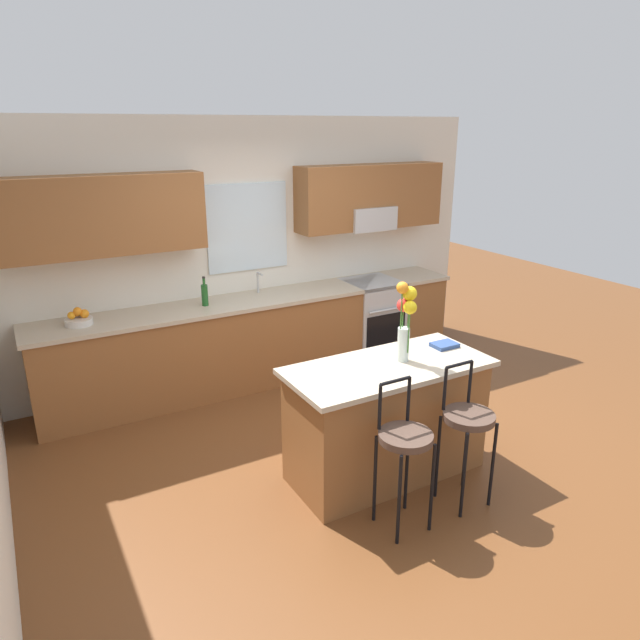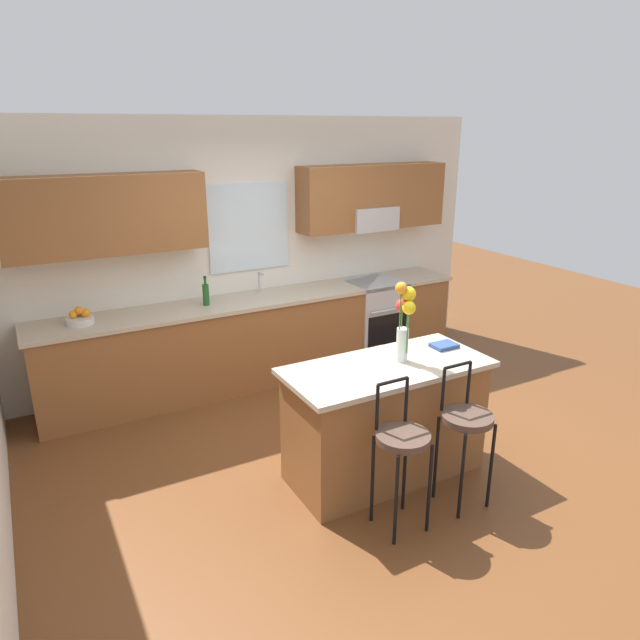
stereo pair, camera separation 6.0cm
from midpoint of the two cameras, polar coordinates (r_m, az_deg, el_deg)
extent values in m
plane|color=brown|center=(4.96, 2.32, -12.92)|extent=(14.00, 14.00, 0.00)
cube|color=silver|center=(6.19, -7.66, 6.92)|extent=(5.60, 0.12, 2.70)
cube|color=brown|center=(5.52, -20.93, 9.70)|extent=(1.76, 0.34, 0.70)
cube|color=brown|center=(6.58, 4.73, 12.12)|extent=(1.76, 0.34, 0.70)
cube|color=silver|center=(6.08, -7.51, 9.11)|extent=(0.89, 0.03, 0.90)
cube|color=#B7BABC|center=(6.56, 4.50, 10.08)|extent=(0.56, 0.36, 0.26)
cube|color=brown|center=(6.13, -6.02, -2.02)|extent=(4.50, 0.60, 0.88)
cube|color=#BCAD93|center=(5.98, -6.17, 2.10)|extent=(4.56, 0.64, 0.04)
cube|color=#B7BABC|center=(6.01, -5.80, 1.70)|extent=(0.54, 0.38, 0.11)
cylinder|color=#B7BABC|center=(6.10, -6.47, 3.70)|extent=(0.02, 0.02, 0.22)
cylinder|color=#B7BABC|center=(6.02, -6.28, 4.58)|extent=(0.02, 0.12, 0.02)
cube|color=#B7BABC|center=(6.73, 4.82, 0.13)|extent=(0.60, 0.60, 0.92)
cube|color=black|center=(6.53, 6.26, -1.09)|extent=(0.52, 0.02, 0.40)
cylinder|color=#B7BABC|center=(6.42, 6.52, 1.00)|extent=(0.50, 0.02, 0.02)
cube|color=brown|center=(4.51, 6.22, -10.05)|extent=(1.48, 0.64, 0.88)
cube|color=#BCAD93|center=(4.31, 6.44, -4.68)|extent=(1.56, 0.72, 0.04)
cylinder|color=black|center=(3.88, 7.40, -17.35)|extent=(0.02, 0.02, 0.66)
cylinder|color=black|center=(4.02, 10.62, -16.08)|extent=(0.02, 0.02, 0.66)
cylinder|color=black|center=(4.05, 5.04, -15.46)|extent=(0.02, 0.02, 0.66)
cylinder|color=black|center=(4.19, 8.19, -14.34)|extent=(0.02, 0.02, 0.66)
cylinder|color=#4C382D|center=(3.84, 8.05, -11.42)|extent=(0.36, 0.36, 0.05)
cylinder|color=black|center=(3.79, 5.50, -8.60)|extent=(0.02, 0.02, 0.32)
cylinder|color=black|center=(3.91, 8.35, -7.77)|extent=(0.02, 0.02, 0.32)
cylinder|color=black|center=(3.78, 7.05, -6.02)|extent=(0.23, 0.02, 0.02)
cylinder|color=black|center=(4.18, 13.67, -14.82)|extent=(0.02, 0.02, 0.66)
cylinder|color=black|center=(4.35, 16.37, -13.65)|extent=(0.02, 0.02, 0.66)
cylinder|color=black|center=(4.34, 11.21, -13.22)|extent=(0.02, 0.02, 0.66)
cylinder|color=black|center=(4.50, 13.89, -12.18)|extent=(0.02, 0.02, 0.66)
cylinder|color=#4C382D|center=(4.17, 14.17, -9.30)|extent=(0.36, 0.36, 0.05)
cylinder|color=black|center=(4.10, 11.88, -6.71)|extent=(0.02, 0.02, 0.32)
cylinder|color=black|center=(4.25, 14.28, -5.97)|extent=(0.02, 0.02, 0.32)
cylinder|color=black|center=(4.11, 13.26, -4.31)|extent=(0.23, 0.02, 0.02)
cylinder|color=silver|center=(4.34, 7.87, -2.41)|extent=(0.09, 0.09, 0.26)
cylinder|color=#3D722D|center=(4.30, 8.35, -0.23)|extent=(0.01, 0.01, 0.44)
sphere|color=yellow|center=(4.23, 8.49, 2.62)|extent=(0.11, 0.11, 0.11)
cylinder|color=#3D722D|center=(4.32, 7.78, -0.76)|extent=(0.01, 0.01, 0.35)
sphere|color=red|center=(4.27, 7.88, 1.46)|extent=(0.10, 0.10, 0.10)
cylinder|color=#3D722D|center=(4.25, 7.64, -0.03)|extent=(0.01, 0.01, 0.50)
sphere|color=orange|center=(4.18, 7.78, 3.19)|extent=(0.09, 0.09, 0.09)
cylinder|color=#3D722D|center=(4.26, 8.42, -1.03)|extent=(0.01, 0.01, 0.35)
sphere|color=yellow|center=(4.21, 8.53, 1.24)|extent=(0.10, 0.10, 0.10)
cube|color=navy|center=(4.70, 11.89, -2.43)|extent=(0.20, 0.15, 0.03)
cylinder|color=silver|center=(5.55, -23.10, -0.14)|extent=(0.24, 0.24, 0.06)
sphere|color=orange|center=(5.53, -22.64, 0.59)|extent=(0.08, 0.08, 0.08)
sphere|color=orange|center=(5.58, -23.26, 0.65)|extent=(0.07, 0.07, 0.07)
sphere|color=orange|center=(5.52, -23.74, 0.41)|extent=(0.07, 0.07, 0.07)
sphere|color=orange|center=(5.52, -23.22, 0.79)|extent=(0.08, 0.08, 0.08)
cylinder|color=#1E5923|center=(5.75, -11.66, 2.42)|extent=(0.06, 0.06, 0.21)
cylinder|color=#1E5923|center=(5.71, -11.75, 3.77)|extent=(0.03, 0.03, 0.07)
cylinder|color=black|center=(5.70, -11.78, 4.16)|extent=(0.03, 0.03, 0.02)
camera|label=1|loc=(0.03, -90.34, -0.12)|focal=32.24mm
camera|label=2|loc=(0.03, 89.66, 0.12)|focal=32.24mm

